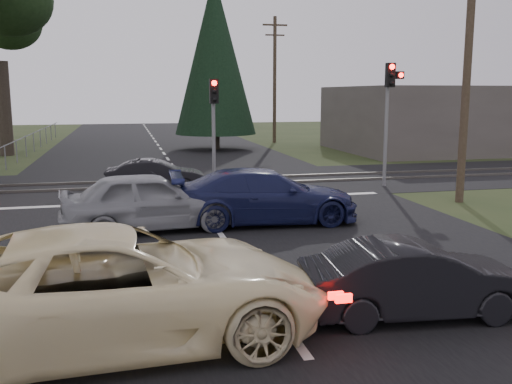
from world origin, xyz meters
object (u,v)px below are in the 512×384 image
object	(u,v)px
utility_pole_far	(218,83)
cream_coupe	(118,287)
silver_car	(150,201)
dark_hatchback	(416,280)
utility_pole_mid	(275,77)
utility_pole_near	(468,57)
dark_car_far	(156,176)
traffic_signal_center	(214,114)
traffic_signal_right	(390,100)
blue_sedan	(264,196)

from	to	relation	value
utility_pole_far	cream_coupe	xyz separation A→B (m)	(-11.00, -57.63, -3.88)
silver_car	dark_hatchback	bearing A→B (deg)	-156.05
dark_hatchback	cream_coupe	bearing A→B (deg)	94.35
utility_pole_mid	utility_pole_near	bearing A→B (deg)	-90.00
utility_pole_mid	dark_car_far	world-z (taller)	utility_pole_mid
cream_coupe	dark_hatchback	bearing A→B (deg)	-94.24
dark_hatchback	dark_car_far	size ratio (longest dim) A/B	1.03
dark_hatchback	silver_car	xyz separation A→B (m)	(-3.90, 6.96, 0.17)
traffic_signal_center	dark_car_far	world-z (taller)	traffic_signal_center
utility_pole_far	dark_car_far	size ratio (longest dim) A/B	2.51
traffic_signal_right	utility_pole_mid	world-z (taller)	utility_pole_mid
utility_pole_near	blue_sedan	world-z (taller)	utility_pole_near
utility_pole_far	dark_hatchback	world-z (taller)	utility_pole_far
utility_pole_near	dark_car_far	distance (m)	11.43
traffic_signal_right	dark_hatchback	xyz separation A→B (m)	(-5.38, -12.16, -2.71)
utility_pole_far	silver_car	size ratio (longest dim) A/B	1.96
dark_car_far	utility_pole_mid	bearing A→B (deg)	-21.05
utility_pole_near	utility_pole_far	xyz separation A→B (m)	(0.00, 49.00, 0.00)
utility_pole_far	blue_sedan	bearing A→B (deg)	-97.98
dark_hatchback	blue_sedan	size ratio (longest dim) A/B	0.71
traffic_signal_center	utility_pole_near	bearing A→B (deg)	-31.95
utility_pole_mid	utility_pole_far	xyz separation A→B (m)	(0.00, 25.00, 0.00)
traffic_signal_center	blue_sedan	bearing A→B (deg)	-86.23
traffic_signal_center	silver_car	xyz separation A→B (m)	(-2.73, -6.41, -2.02)
traffic_signal_center	utility_pole_far	size ratio (longest dim) A/B	0.46
cream_coupe	dark_car_far	xyz separation A→B (m)	(1.26, 12.95, -0.25)
cream_coupe	blue_sedan	world-z (taller)	cream_coupe
utility_pole_mid	dark_hatchback	world-z (taller)	utility_pole_mid
utility_pole_near	dark_hatchback	bearing A→B (deg)	-126.10
blue_sedan	dark_hatchback	bearing A→B (deg)	-171.57
utility_pole_far	blue_sedan	distance (m)	51.22
utility_pole_near	utility_pole_mid	bearing A→B (deg)	90.00
traffic_signal_center	blue_sedan	size ratio (longest dim) A/B	0.79
silver_car	blue_sedan	world-z (taller)	silver_car
utility_pole_mid	silver_car	xyz separation A→B (m)	(-10.23, -25.73, -3.94)
utility_pole_mid	dark_hatchback	bearing A→B (deg)	-100.97
cream_coupe	dark_car_far	size ratio (longest dim) A/B	1.70
utility_pole_mid	dark_car_far	bearing A→B (deg)	-116.34
traffic_signal_center	utility_pole_near	world-z (taller)	utility_pole_near
traffic_signal_right	utility_pole_far	size ratio (longest dim) A/B	0.52
traffic_signal_right	dark_hatchback	bearing A→B (deg)	-113.87
traffic_signal_right	utility_pole_near	world-z (taller)	utility_pole_near
utility_pole_far	blue_sedan	size ratio (longest dim) A/B	1.73
traffic_signal_right	blue_sedan	distance (m)	8.34
traffic_signal_right	utility_pole_near	bearing A→B (deg)	-74.66
utility_pole_far	dark_hatchback	bearing A→B (deg)	-96.27
traffic_signal_center	utility_pole_mid	bearing A→B (deg)	68.79
traffic_signal_right	utility_pole_far	distance (m)	45.56
traffic_signal_right	utility_pole_mid	size ratio (longest dim) A/B	0.52
utility_pole_far	cream_coupe	world-z (taller)	utility_pole_far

